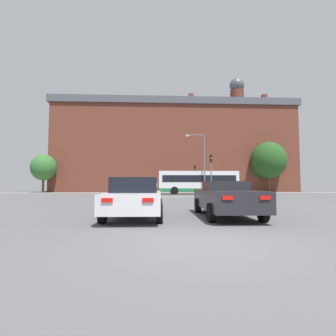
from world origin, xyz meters
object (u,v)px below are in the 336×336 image
Objects in this scene: bus_crossing_lead at (198,182)px; traffic_light_near_right at (211,168)px; pedestrian_walking_east at (176,186)px; car_saloon_left at (135,197)px; street_lamp_junction at (201,157)px; pedestrian_waiting at (142,186)px; traffic_light_far_right at (195,174)px; pedestrian_walking_west at (178,186)px; car_roadster_right at (226,198)px.

traffic_light_near_right is (0.27, -7.11, 1.36)m from bus_crossing_lead.
traffic_light_near_right is 2.51× the size of pedestrian_walking_east.
car_saloon_left is 0.63× the size of street_lamp_junction.
pedestrian_waiting is at bearing 48.46° from bus_crossing_lead.
bus_crossing_lead is 7.90m from pedestrian_walking_east.
traffic_light_far_right is (7.04, 31.11, 2.14)m from car_saloon_left.
traffic_light_far_right is at bearing 58.38° from pedestrian_waiting.
pedestrian_walking_west is (-2.23, 9.06, -3.63)m from street_lamp_junction.
traffic_light_far_right is 2.34× the size of pedestrian_walking_west.
pedestrian_waiting is at bearing 119.76° from traffic_light_near_right.
pedestrian_walking_west is (0.27, -0.23, 0.05)m from pedestrian_walking_east.
traffic_light_far_right is 3.66m from pedestrian_walking_east.
car_saloon_left is at bearing 13.02° from pedestrian_walking_east.
street_lamp_junction reaches higher than traffic_light_far_right.
car_roadster_right is 1.13× the size of traffic_light_far_right.
pedestrian_walking_west reaches higher than pedestrian_walking_east.
pedestrian_walking_east is 0.36m from pedestrian_walking_west.
pedestrian_waiting is at bearing 132.37° from street_lamp_junction.
car_saloon_left is at bearing 91.48° from pedestrian_walking_west.
traffic_light_far_right is 8.52m from pedestrian_waiting.
pedestrian_walking_west is at bearing 162.51° from traffic_light_far_right.
traffic_light_far_right is 8.43m from street_lamp_junction.
traffic_light_near_right is (3.22, 17.43, 2.28)m from car_roadster_right.
traffic_light_far_right is 13.55m from traffic_light_near_right.
car_roadster_right is at bearing 19.17° from pedestrian_walking_east.
pedestrian_waiting is 1.01× the size of pedestrian_walking_east.
car_roadster_right is at bearing -97.76° from street_lamp_junction.
car_saloon_left is 1.00× the size of car_roadster_right.
bus_crossing_lead is at bearing 94.62° from street_lamp_junction.
car_roadster_right is 31.72m from pedestrian_waiting.
bus_crossing_lead is at bearing 92.14° from traffic_light_near_right.
pedestrian_walking_west is at bearing 89.27° from car_roadster_right.
bus_crossing_lead is at bearing 76.43° from car_saloon_left.
pedestrian_waiting is 0.97× the size of pedestrian_walking_west.
street_lamp_junction is at bearing 35.31° from pedestrian_walking_east.
traffic_light_near_right is at bearing -177.86° from bus_crossing_lead.
car_saloon_left is at bearing -176.98° from car_roadster_right.
bus_crossing_lead is 10.30m from pedestrian_waiting.
pedestrian_walking_east is (5.34, 0.70, -0.01)m from pedestrian_waiting.
car_saloon_left is 3.48m from car_roadster_right.
traffic_light_far_right is (0.61, 6.44, 1.28)m from bus_crossing_lead.
pedestrian_walking_east is at bearing 100.18° from traffic_light_near_right.
pedestrian_waiting is 5.38m from pedestrian_walking_east.
pedestrian_waiting is (-7.84, 8.60, -3.66)m from street_lamp_junction.
street_lamp_junction reaches higher than traffic_light_near_right.
traffic_light_far_right is 0.56× the size of street_lamp_junction.
traffic_light_far_right is 3.35m from pedestrian_walking_west.
pedestrian_walking_west reaches higher than pedestrian_waiting.
traffic_light_far_right is at bearing 86.78° from street_lamp_junction.
car_saloon_left is 2.74× the size of pedestrian_walking_east.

